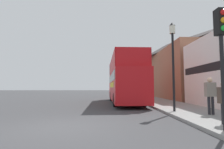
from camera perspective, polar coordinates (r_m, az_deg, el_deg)
ground_plane at (r=27.65m, az=-4.75°, el=-7.32°), size 144.00×144.00×0.00m
sidewalk at (r=25.09m, az=10.29°, el=-7.41°), size 3.52×108.00×0.14m
brick_terrace_rear at (r=30.03m, az=17.70°, el=1.36°), size 6.00×24.62×8.63m
tour_bus at (r=16.84m, az=4.06°, el=-2.91°), size 2.84×10.86×4.22m
parked_car_ahead_of_bus at (r=25.46m, az=3.56°, el=-5.98°), size 1.83×4.13×1.54m
pedestrian_nearest at (r=7.62m, az=32.80°, el=-6.56°), size 0.40×0.22×1.54m
pedestrian_second at (r=9.94m, az=29.44°, el=-5.06°), size 0.48×0.26×1.81m
traffic_signal at (r=6.64m, az=32.18°, el=9.42°), size 0.28×0.42×3.85m
lamp_post_nearest at (r=10.75m, az=19.24°, el=7.64°), size 0.35×0.35×5.13m
lamp_post_second at (r=18.40m, az=10.06°, el=1.43°), size 0.35×0.35×4.53m
lamp_post_third at (r=26.38m, az=6.55°, el=0.36°), size 0.35×0.35×5.05m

